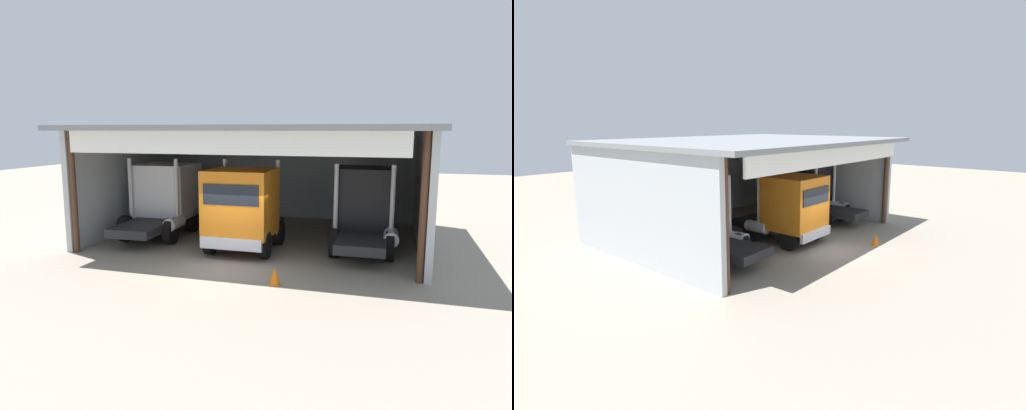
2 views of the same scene
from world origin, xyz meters
TOP-DOWN VIEW (x-y plane):
  - ground_plane at (0.00, 0.00)m, footprint 80.00×80.00m
  - workshop_shed at (0.00, 5.79)m, footprint 14.07×11.03m
  - truck_white_yard_outside at (-4.59, 4.05)m, footprint 2.79×5.49m
  - truck_orange_center_right_bay at (-0.14, 2.12)m, footprint 2.69×4.69m
  - truck_black_center_left_bay at (4.49, 4.00)m, footprint 2.59×5.12m
  - oil_drum at (-2.37, 8.76)m, footprint 0.58×0.58m
  - tool_cart at (-2.41, 8.57)m, footprint 0.90×0.60m
  - traffic_cone at (2.09, -1.40)m, footprint 0.36×0.36m

SIDE VIEW (x-z plane):
  - ground_plane at x=0.00m, z-range 0.00..0.00m
  - traffic_cone at x=2.09m, z-range 0.00..0.56m
  - oil_drum at x=-2.37m, z-range 0.00..0.93m
  - tool_cart at x=-2.41m, z-range 0.00..1.00m
  - truck_white_yard_outside at x=-4.59m, z-range -0.06..3.54m
  - truck_black_center_left_bay at x=4.49m, z-range -0.02..3.52m
  - truck_orange_center_right_bay at x=-0.14m, z-range -0.05..3.58m
  - workshop_shed at x=0.00m, z-range 1.02..6.02m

